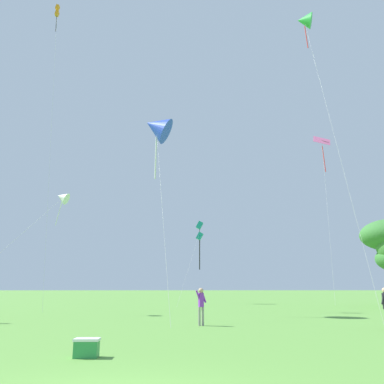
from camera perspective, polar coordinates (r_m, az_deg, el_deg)
The scene contains 8 objects.
kite_blue_delta at distance 27.59m, azimuth -5.17°, elevation 9.37°, with size 2.54×9.31×13.63m.
kite_orange_box at distance 43.34m, azimuth -19.08°, elevation 23.18°, with size 3.07×5.53×28.28m.
kite_white_distant at distance 27.71m, azimuth -18.41°, elevation -0.77°, with size 2.82×10.21×8.03m.
kite_green_small at distance 34.66m, azimuth 16.05°, elevation 22.85°, with size 1.62×9.61×22.75m.
kite_pink_low at distance 50.90m, azimuth 18.51°, elevation 5.98°, with size 4.59×9.32×20.17m.
kite_teal_box at distance 42.13m, azimuth 1.11°, elevation -5.87°, with size 2.76×8.08×8.56m.
person_foreground_watcher at distance 17.98m, azimuth 1.33°, elevation -15.85°, with size 0.51×0.26×1.60m.
picnic_cooler at distance 10.45m, azimuth -15.11°, elevation -21.06°, with size 0.60×0.40×0.44m.
Camera 1 is at (1.12, -5.74, 1.65)m, focal length 36.59 mm.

